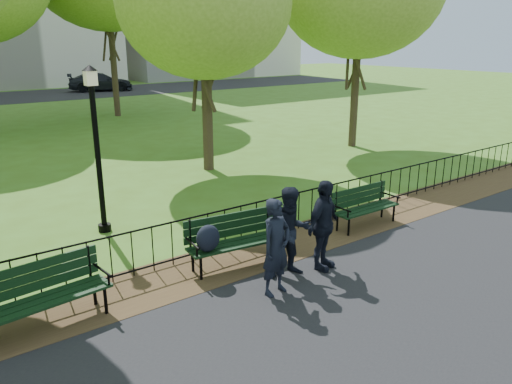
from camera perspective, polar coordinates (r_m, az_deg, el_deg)
ground at (r=9.05m, az=4.66°, el=-10.44°), size 120.00×120.00×0.00m
dirt_strip at (r=10.10m, az=-0.99°, el=-7.24°), size 60.00×1.60×0.01m
iron_fence at (r=10.29m, az=-2.64°, el=-3.84°), size 24.06×0.06×1.00m
park_bench_main at (r=9.28m, az=-3.88°, el=-5.06°), size 1.96×0.83×1.08m
park_bench_left_a at (r=8.17m, az=-23.40°, el=-10.13°), size 1.99×0.79×1.10m
park_bench_right_a at (r=11.76m, az=12.20°, el=-1.15°), size 1.76×0.56×0.99m
lamppost at (r=11.31m, az=-17.74°, el=5.19°), size 0.33×0.33×3.67m
tree_near_e at (r=16.27m, az=-5.94°, el=20.63°), size 5.38×5.38×7.49m
person_left at (r=8.37m, az=2.32°, el=-6.31°), size 0.67×0.50×1.68m
person_mid at (r=9.01m, az=4.08°, el=-4.59°), size 0.90×0.62×1.68m
person_right at (r=9.32m, az=7.69°, el=-3.79°), size 1.09×0.71×1.73m
sedan_dark at (r=44.15m, az=-17.36°, el=11.92°), size 5.47×3.45×1.48m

